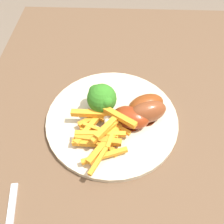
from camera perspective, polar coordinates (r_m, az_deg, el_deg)
dining_table at (r=0.62m, az=3.60°, el=-14.17°), size 1.12×0.73×0.74m
dinner_plate at (r=0.55m, az=-0.00°, el=-1.68°), size 0.29×0.29×0.01m
broccoli_floret_front at (r=0.52m, az=-2.44°, el=3.12°), size 0.07×0.06×0.08m
carrot_fries_pile at (r=0.50m, az=-2.52°, el=-4.63°), size 0.16×0.14×0.05m
chicken_drumstick_near at (r=0.53m, az=7.70°, el=-0.14°), size 0.07×0.14×0.05m
chicken_drumstick_far at (r=0.54m, az=7.33°, el=1.30°), size 0.09×0.14×0.05m
chicken_drumstick_extra at (r=0.52m, az=4.04°, el=-1.13°), size 0.07×0.14×0.04m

